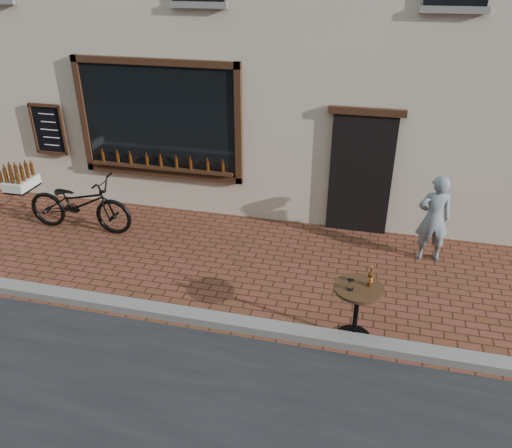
# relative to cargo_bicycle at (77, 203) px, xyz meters

# --- Properties ---
(ground) EXTENTS (90.00, 90.00, 0.00)m
(ground) POSITION_rel_cargo_bicycle_xyz_m (3.12, -2.25, -0.55)
(ground) COLOR #572E1C
(ground) RESTS_ON ground
(kerb) EXTENTS (90.00, 0.25, 0.12)m
(kerb) POSITION_rel_cargo_bicycle_xyz_m (3.12, -2.05, -0.49)
(kerb) COLOR slate
(kerb) RESTS_ON ground
(cargo_bicycle) EXTENTS (2.43, 0.75, 1.15)m
(cargo_bicycle) POSITION_rel_cargo_bicycle_xyz_m (0.00, 0.00, 0.00)
(cargo_bicycle) COLOR black
(cargo_bicycle) RESTS_ON ground
(bistro_table) EXTENTS (0.64, 0.64, 1.10)m
(bistro_table) POSITION_rel_cargo_bicycle_xyz_m (5.21, -1.90, 0.04)
(bistro_table) COLOR black
(bistro_table) RESTS_ON ground
(pedestrian) EXTENTS (0.61, 0.45, 1.51)m
(pedestrian) POSITION_rel_cargo_bicycle_xyz_m (6.28, 0.47, 0.21)
(pedestrian) COLOR slate
(pedestrian) RESTS_ON ground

